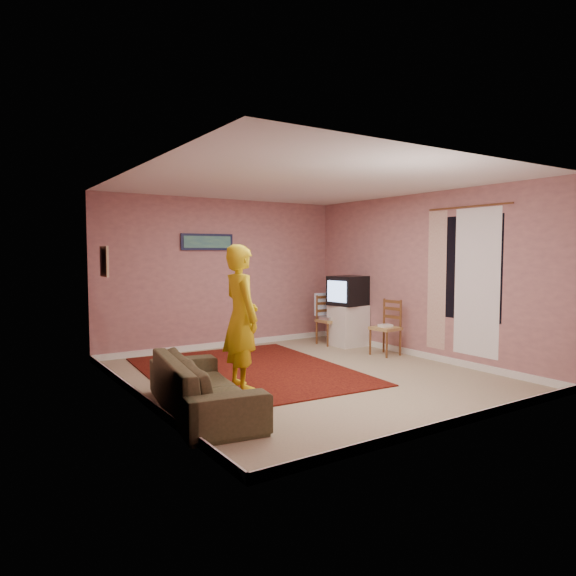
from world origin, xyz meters
TOP-DOWN VIEW (x-y plane):
  - ground at (0.00, 0.00)m, footprint 5.00×5.00m
  - wall_back at (0.00, 2.50)m, footprint 4.50×0.02m
  - wall_front at (0.00, -2.50)m, footprint 4.50×0.02m
  - wall_left at (-2.25, 0.00)m, footprint 0.02×5.00m
  - wall_right at (2.25, 0.00)m, footprint 0.02×5.00m
  - ceiling at (0.00, 0.00)m, footprint 4.50×5.00m
  - baseboard_back at (0.00, 2.49)m, footprint 4.50×0.02m
  - baseboard_front at (0.00, -2.49)m, footprint 4.50×0.02m
  - baseboard_left at (-2.24, 0.00)m, footprint 0.02×5.00m
  - baseboard_right at (2.24, 0.00)m, footprint 0.02×5.00m
  - window at (2.24, -0.90)m, footprint 0.01×1.10m
  - curtain_sheer at (2.23, -1.05)m, footprint 0.01×0.75m
  - curtain_floral at (2.21, -0.35)m, footprint 0.01×0.35m
  - curtain_rod at (2.20, -0.90)m, footprint 0.02×1.40m
  - picture_back at (-0.30, 2.47)m, footprint 0.95×0.04m
  - picture_left at (-2.22, 1.60)m, footprint 0.04×0.38m
  - area_rug at (-0.54, 0.63)m, footprint 2.87×3.48m
  - tv_cabinet at (1.95, 1.41)m, footprint 0.57×0.52m
  - crt_tv at (1.94, 1.41)m, footprint 0.68×0.63m
  - chair_a at (1.75, 1.69)m, footprint 0.41×0.39m
  - dvd_player at (1.75, 1.69)m, footprint 0.38×0.30m
  - blue_throw at (1.75, 1.88)m, footprint 0.39×0.05m
  - chair_b at (1.90, 0.42)m, footprint 0.42×0.44m
  - game_console at (1.90, 0.42)m, footprint 0.23×0.18m
  - sofa at (-1.80, -0.72)m, footprint 1.07×2.08m
  - person at (-1.04, -0.14)m, footprint 0.47×0.68m

SIDE VIEW (x-z plane):
  - ground at x=0.00m, z-range 0.00..0.00m
  - area_rug at x=-0.54m, z-range 0.00..0.02m
  - baseboard_back at x=0.00m, z-range 0.00..0.10m
  - baseboard_front at x=0.00m, z-range 0.00..0.10m
  - baseboard_left at x=-2.24m, z-range 0.00..0.10m
  - baseboard_right at x=2.24m, z-range 0.00..0.10m
  - sofa at x=-1.80m, z-range 0.00..0.58m
  - tv_cabinet at x=1.95m, z-range 0.00..0.73m
  - game_console at x=1.90m, z-range 0.46..0.50m
  - dvd_player at x=1.75m, z-range 0.46..0.51m
  - chair_a at x=1.75m, z-range 0.30..0.79m
  - chair_b at x=1.90m, z-range 0.31..0.80m
  - blue_throw at x=1.75m, z-range 0.51..0.93m
  - person at x=-1.04m, z-range 0.00..1.77m
  - crt_tv at x=1.94m, z-range 0.73..1.25m
  - curtain_sheer at x=2.23m, z-range 0.20..2.30m
  - curtain_floral at x=2.21m, z-range 0.20..2.30m
  - wall_back at x=0.00m, z-range 0.00..2.60m
  - wall_front at x=0.00m, z-range 0.00..2.60m
  - wall_left at x=-2.25m, z-range 0.00..2.60m
  - wall_right at x=2.25m, z-range 0.00..2.60m
  - window at x=2.24m, z-range 0.70..2.20m
  - picture_left at x=-2.22m, z-range 1.34..1.76m
  - picture_back at x=-0.30m, z-range 1.71..1.99m
  - curtain_rod at x=2.20m, z-range 2.31..2.33m
  - ceiling at x=0.00m, z-range 2.59..2.61m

